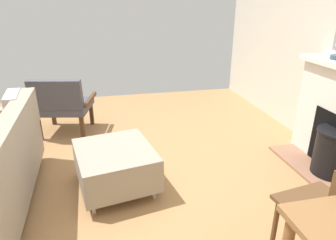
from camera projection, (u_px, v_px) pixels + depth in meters
name	position (u px, v px, depth m)	size (l,w,h in m)	color
ground_plane	(107.00, 182.00, 2.76)	(4.83, 5.32, 0.01)	#A87A4C
ottoman	(115.00, 164.00, 2.60)	(0.75, 0.80, 0.38)	#B2B2B7
armchair_accent	(62.00, 103.00, 3.57)	(0.77, 0.70, 0.74)	#4C3321
dining_chair_near_fireplace	(334.00, 210.00, 1.61)	(0.45, 0.45, 0.85)	brown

